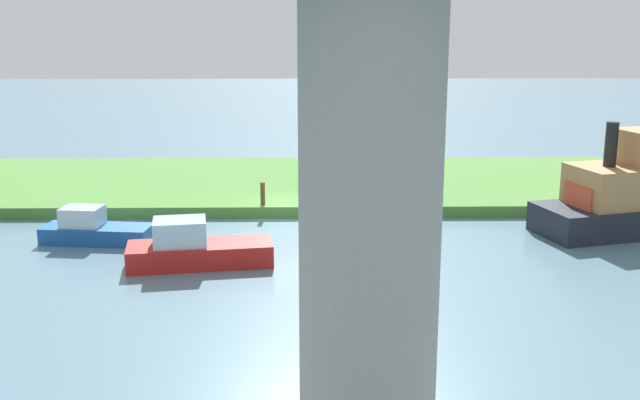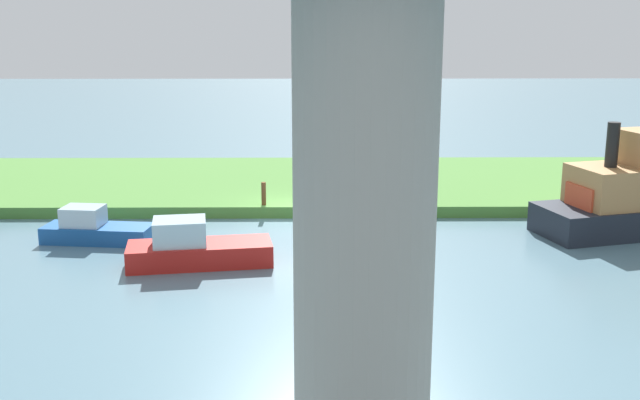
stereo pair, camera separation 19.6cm
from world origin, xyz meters
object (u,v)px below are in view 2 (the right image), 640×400
(bridge_pylon, at_px, (364,235))
(houseboat_blue, at_px, (95,229))
(riverboat_paddlewheel, at_px, (195,248))
(mooring_post, at_px, (264,194))
(person_on_bank, at_px, (398,177))

(bridge_pylon, xyz_separation_m, houseboat_blue, (9.28, -15.03, -4.06))
(bridge_pylon, bearing_deg, houseboat_blue, -58.30)
(riverboat_paddlewheel, bearing_deg, bridge_pylon, 112.36)
(bridge_pylon, xyz_separation_m, mooring_post, (3.04, -18.87, -3.55))
(person_on_bank, bearing_deg, mooring_post, 22.83)
(person_on_bank, height_order, riverboat_paddlewheel, person_on_bank)
(riverboat_paddlewheel, bearing_deg, houseboat_blue, -33.80)
(bridge_pylon, distance_m, riverboat_paddlewheel, 13.74)
(person_on_bank, xyz_separation_m, houseboat_blue, (12.32, 6.39, -0.71))
(bridge_pylon, height_order, houseboat_blue, bridge_pylon)
(bridge_pylon, bearing_deg, riverboat_paddlewheel, -67.64)
(bridge_pylon, distance_m, houseboat_blue, 18.13)
(bridge_pylon, height_order, person_on_bank, bridge_pylon)
(riverboat_paddlewheel, bearing_deg, person_on_bank, -130.99)
(bridge_pylon, distance_m, mooring_post, 19.44)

